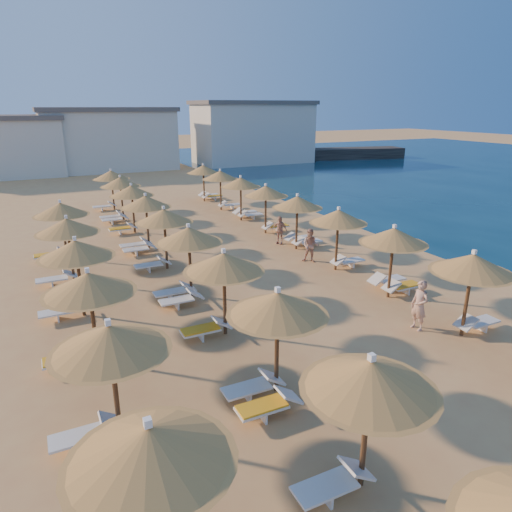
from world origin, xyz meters
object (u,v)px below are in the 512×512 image
beachgoer_a (419,305)px  beachgoer_c (279,230)px  beachgoer_b (310,246)px  parasol_row_east (338,217)px  jetty (304,154)px  parasol_row_west (189,236)px

beachgoer_a → beachgoer_c: (0.69, 11.28, -0.10)m
beachgoer_a → beachgoer_b: 7.83m
beachgoer_c → parasol_row_east: bearing=-31.5°
jetty → parasol_row_west: (-30.61, -40.55, 1.81)m
beachgoer_a → beachgoer_b: beachgoer_a is taller
parasol_row_east → parasol_row_west: same height
parasol_row_east → beachgoer_b: (-0.49, 1.50, -1.71)m
jetty → beachgoer_b: (-23.89, -39.05, 0.10)m
beachgoer_a → beachgoer_c: beachgoer_a is taller
jetty → parasol_row_west: size_ratio=0.76×
beachgoer_c → beachgoer_a: bearing=-38.8°
parasol_row_west → beachgoer_b: (6.72, 1.50, -1.71)m
jetty → beachgoer_a: size_ratio=16.67×
jetty → beachgoer_c: bearing=-111.3°
beachgoer_b → parasol_row_west: bearing=-125.8°
jetty → parasol_row_west: bearing=-114.6°
parasol_row_east → parasol_row_west: size_ratio=1.00×
parasol_row_east → parasol_row_west: 7.20m
parasol_row_west → beachgoer_a: parasol_row_west is taller
parasol_row_west → beachgoer_b: parasol_row_west is taller
parasol_row_east → beachgoer_a: (-1.03, -6.31, -1.66)m
beachgoer_b → beachgoer_c: bearing=129.1°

